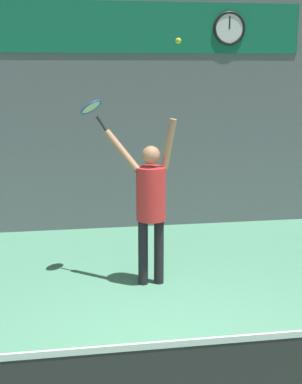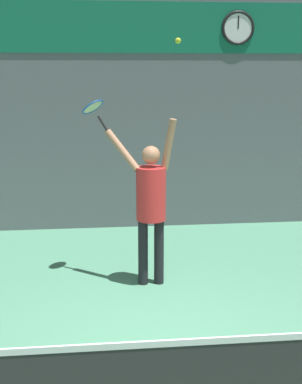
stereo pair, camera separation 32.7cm
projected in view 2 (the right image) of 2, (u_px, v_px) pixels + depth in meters
name	position (u px, v px, depth m)	size (l,w,h in m)	color
ground_plane	(167.00, 371.00, 5.11)	(18.00, 18.00, 0.00)	#4C8C6B
back_wall	(129.00, 87.00, 9.24)	(18.00, 0.10, 5.00)	slate
sponsor_banner	(129.00, 27.00, 8.96)	(6.25, 0.02, 0.84)	#146B4C
scoreboard_clock	(238.00, 28.00, 9.14)	(0.58, 0.05, 0.58)	white
tennis_player	(151.00, 199.00, 6.94)	(0.92, 0.55, 2.22)	black
tennis_racket	(94.00, 109.00, 7.02)	(0.41, 0.41, 0.42)	black
tennis_ball	(178.00, 41.00, 6.40)	(0.07, 0.07, 0.07)	#CCDB2D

